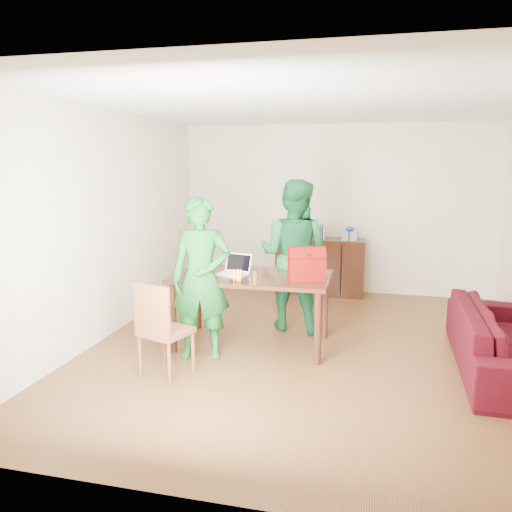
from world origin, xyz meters
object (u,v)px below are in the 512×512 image
(person_far, at_px, (294,255))
(sofa, at_px, (503,340))
(red_bag, at_px, (307,267))
(chair, at_px, (165,348))
(bottle, at_px, (255,276))
(table, at_px, (252,284))
(person_near, at_px, (201,279))
(laptop, at_px, (232,271))

(person_far, relative_size, sofa, 0.87)
(person_far, height_order, red_bag, person_far)
(chair, xyz_separation_m, red_bag, (1.27, 0.95, 0.69))
(person_far, height_order, bottle, person_far)
(table, xyz_separation_m, person_near, (-0.44, -0.48, 0.15))
(chair, bearing_deg, red_bag, 54.86)
(laptop, bearing_deg, table, 24.16)
(person_near, xyz_separation_m, person_far, (0.81, 1.19, 0.07))
(person_near, relative_size, laptop, 4.73)
(bottle, bearing_deg, sofa, 6.48)
(laptop, xyz_separation_m, bottle, (0.36, -0.36, 0.04))
(chair, bearing_deg, table, 76.61)
(chair, xyz_separation_m, bottle, (0.77, 0.63, 0.63))
(chair, height_order, person_near, person_near)
(bottle, xyz_separation_m, red_bag, (0.50, 0.32, 0.06))
(table, height_order, person_near, person_near)
(person_near, xyz_separation_m, laptop, (0.22, 0.44, -0.00))
(table, height_order, laptop, laptop)
(sofa, bearing_deg, person_near, 98.15)
(person_near, relative_size, person_far, 0.92)
(laptop, distance_m, bottle, 0.51)
(chair, height_order, red_bag, red_bag)
(person_far, height_order, laptop, person_far)
(chair, distance_m, person_near, 0.83)
(person_near, bearing_deg, bottle, -5.43)
(chair, xyz_separation_m, person_near, (0.19, 0.55, 0.59))
(person_near, bearing_deg, sofa, -6.15)
(table, distance_m, chair, 1.29)
(person_near, bearing_deg, person_far, 43.16)
(bottle, bearing_deg, laptop, 134.54)
(person_near, bearing_deg, red_bag, 7.43)
(bottle, bearing_deg, person_far, 78.40)
(chair, bearing_deg, sofa, 33.53)
(chair, height_order, person_far, person_far)
(bottle, bearing_deg, red_bag, 32.77)
(table, distance_m, sofa, 2.69)
(person_far, relative_size, red_bag, 4.84)
(person_near, bearing_deg, table, 34.66)
(red_bag, bearing_deg, person_near, -177.35)
(red_bag, bearing_deg, sofa, -18.58)
(table, xyz_separation_m, chair, (-0.63, -1.03, -0.44))
(table, height_order, bottle, bottle)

